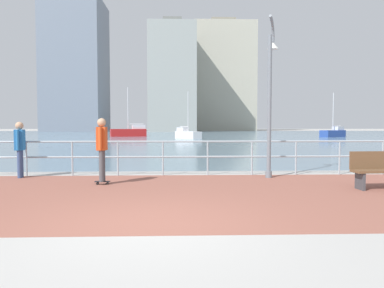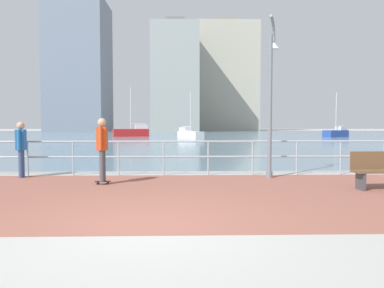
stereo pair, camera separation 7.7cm
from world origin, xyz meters
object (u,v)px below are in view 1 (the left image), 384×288
object	(u,v)px
lamppost	(271,89)
skateboarder	(102,145)
sailboat_gray	(333,133)
bystander	(20,145)
park_bench	(383,170)
sailboat_ivory	(187,134)
sailboat_navy	(129,132)

from	to	relation	value
lamppost	skateboarder	world-z (taller)	lamppost
sailboat_gray	lamppost	bearing A→B (deg)	-115.81
lamppost	bystander	bearing A→B (deg)	179.31
lamppost	bystander	xyz separation A→B (m)	(-7.49, 0.09, -1.68)
skateboarder	sailboat_gray	size ratio (longest dim) A/B	0.30
park_bench	lamppost	bearing A→B (deg)	136.72
bystander	park_bench	world-z (taller)	bystander
skateboarder	park_bench	bearing A→B (deg)	-7.20
bystander	park_bench	size ratio (longest dim) A/B	1.03
park_bench	sailboat_ivory	size ratio (longest dim) A/B	0.29
lamppost	sailboat_navy	xyz separation A→B (m)	(-9.73, 40.29, -2.01)
sailboat_navy	sailboat_gray	bearing A→B (deg)	-6.81
lamppost	skateboarder	xyz separation A→B (m)	(-4.78, -1.26, -1.60)
skateboarder	sailboat_ivory	size ratio (longest dim) A/B	0.32
sailboat_ivory	skateboarder	bearing A→B (deg)	-95.15
lamppost	sailboat_ivory	world-z (taller)	sailboat_ivory
sailboat_ivory	sailboat_navy	distance (m)	11.51
bystander	park_bench	bearing A→B (deg)	-12.92
sailboat_navy	park_bench	bearing A→B (deg)	-74.19
bystander	park_bench	xyz separation A→B (m)	(9.78, -2.24, -0.51)
lamppost	sailboat_gray	world-z (taller)	sailboat_gray
sailboat_gray	sailboat_navy	xyz separation A→B (m)	(-27.62, 3.30, 0.09)
park_bench	sailboat_gray	world-z (taller)	sailboat_gray
lamppost	bystander	distance (m)	7.68
skateboarder	bystander	xyz separation A→B (m)	(-2.71, 1.35, -0.07)
sailboat_ivory	sailboat_navy	size ratio (longest dim) A/B	0.81
lamppost	park_bench	size ratio (longest dim) A/B	2.96
skateboarder	sailboat_ivory	xyz separation A→B (m)	(3.00, 33.22, -0.53)
park_bench	sailboat_gray	size ratio (longest dim) A/B	0.28
skateboarder	park_bench	size ratio (longest dim) A/B	1.08
sailboat_gray	park_bench	bearing A→B (deg)	-111.73
sailboat_gray	sailboat_navy	distance (m)	27.82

